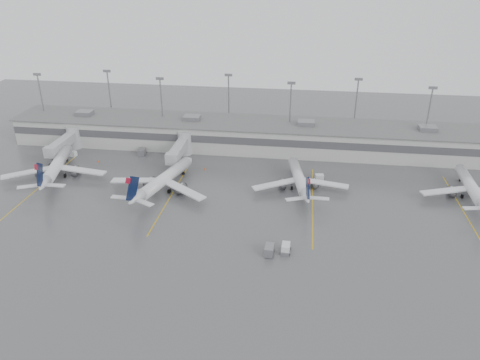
# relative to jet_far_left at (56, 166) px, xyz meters

# --- Properties ---
(ground) EXTENTS (260.00, 260.00, 0.00)m
(ground) POSITION_rel_jet_far_left_xyz_m (50.87, -29.45, -3.09)
(ground) COLOR #515053
(ground) RESTS_ON ground
(terminal) EXTENTS (152.00, 17.00, 9.45)m
(terminal) POSITION_rel_jet_far_left_xyz_m (50.87, 28.53, 1.08)
(terminal) COLOR #ADAEA8
(terminal) RESTS_ON ground
(light_masts) EXTENTS (142.40, 8.00, 20.60)m
(light_masts) POSITION_rel_jet_far_left_xyz_m (50.87, 34.30, 8.94)
(light_masts) COLOR gray
(light_masts) RESTS_ON ground
(jet_bridge_left) EXTENTS (4.00, 17.20, 7.00)m
(jet_bridge_left) POSITION_rel_jet_far_left_xyz_m (-4.63, 16.27, 0.78)
(jet_bridge_left) COLOR #989B9D
(jet_bridge_left) RESTS_ON ground
(jet_bridge_right) EXTENTS (4.00, 17.20, 7.00)m
(jet_bridge_right) POSITION_rel_jet_far_left_xyz_m (30.37, 16.27, 0.78)
(jet_bridge_right) COLOR #989B9D
(jet_bridge_right) RESTS_ON ground
(stand_markings) EXTENTS (105.25, 40.00, 0.01)m
(stand_markings) POSITION_rel_jet_far_left_xyz_m (50.87, -5.45, -3.08)
(stand_markings) COLOR gold
(stand_markings) RESTS_ON ground
(jet_far_left) EXTENTS (26.67, 30.24, 9.93)m
(jet_far_left) POSITION_rel_jet_far_left_xyz_m (0.00, 0.00, 0.00)
(jet_far_left) COLOR silver
(jet_far_left) RESTS_ON ground
(jet_mid_left) EXTENTS (26.08, 29.63, 9.80)m
(jet_mid_left) POSITION_rel_jet_far_left_xyz_m (30.70, -4.11, -0.04)
(jet_mid_left) COLOR silver
(jet_mid_left) RESTS_ON ground
(jet_mid_right) EXTENTS (24.32, 27.49, 8.96)m
(jet_mid_right) POSITION_rel_jet_far_left_xyz_m (64.86, 1.87, -0.30)
(jet_mid_right) COLOR silver
(jet_mid_right) RESTS_ON ground
(jet_far_right) EXTENTS (24.94, 27.97, 9.05)m
(jet_far_right) POSITION_rel_jet_far_left_xyz_m (106.79, 2.57, -0.28)
(jet_far_right) COLOR silver
(jet_far_right) RESTS_ON ground
(baggage_tug) EXTENTS (2.07, 3.07, 1.92)m
(baggage_tug) POSITION_rel_jet_far_left_xyz_m (62.95, -27.19, -2.34)
(baggage_tug) COLOR silver
(baggage_tug) RESTS_ON ground
(baggage_cart) EXTENTS (1.90, 3.15, 1.97)m
(baggage_cart) POSITION_rel_jet_far_left_xyz_m (59.75, -28.39, -2.06)
(baggage_cart) COLOR slate
(baggage_cart) RESTS_ON ground
(gse_uld_a) EXTENTS (2.38, 1.80, 1.53)m
(gse_uld_a) POSITION_rel_jet_far_left_xyz_m (-2.53, 14.31, -2.32)
(gse_uld_a) COLOR silver
(gse_uld_a) RESTS_ON ground
(gse_uld_b) EXTENTS (3.11, 2.44, 1.95)m
(gse_uld_b) POSITION_rel_jet_far_left_xyz_m (32.05, 10.45, -2.11)
(gse_uld_b) COLOR silver
(gse_uld_b) RESTS_ON ground
(gse_uld_c) EXTENTS (2.34, 1.73, 1.53)m
(gse_uld_c) POSITION_rel_jet_far_left_xyz_m (70.12, 7.96, -2.32)
(gse_uld_c) COLOR silver
(gse_uld_c) RESTS_ON ground
(gse_loader) EXTENTS (2.15, 3.22, 1.93)m
(gse_loader) POSITION_rel_jet_far_left_xyz_m (17.69, 17.98, -2.12)
(gse_loader) COLOR slate
(gse_loader) RESTS_ON ground
(cone_a) EXTENTS (0.44, 0.44, 0.70)m
(cone_a) POSITION_rel_jet_far_left_xyz_m (6.72, 11.06, -2.74)
(cone_a) COLOR #FA4C05
(cone_a) RESTS_ON ground
(cone_b) EXTENTS (0.50, 0.50, 0.80)m
(cone_b) POSITION_rel_jet_far_left_xyz_m (38.60, 10.09, -2.69)
(cone_b) COLOR #FA4C05
(cone_b) RESTS_ON ground
(cone_c) EXTENTS (0.48, 0.48, 0.77)m
(cone_c) POSITION_rel_jet_far_left_xyz_m (73.07, 4.19, -2.70)
(cone_c) COLOR #FA4C05
(cone_c) RESTS_ON ground
(cone_d) EXTENTS (0.38, 0.38, 0.61)m
(cone_d) POSITION_rel_jet_far_left_xyz_m (96.31, 2.94, -2.78)
(cone_d) COLOR #FA4C05
(cone_d) RESTS_ON ground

